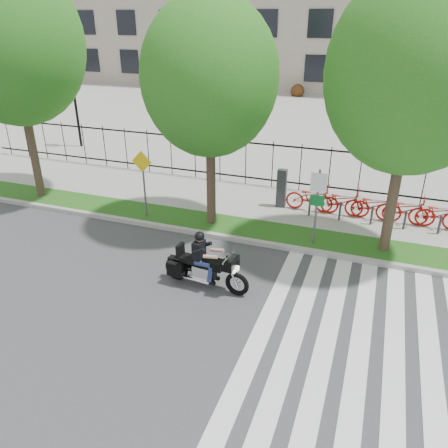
% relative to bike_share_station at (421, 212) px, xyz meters
% --- Properties ---
extents(ground, '(120.00, 120.00, 0.00)m').
position_rel_bike_share_station_xyz_m(ground, '(-5.88, -7.20, -0.68)').
color(ground, '#3C3C3E').
rests_on(ground, ground).
extents(curb, '(60.00, 0.20, 0.15)m').
position_rel_bike_share_station_xyz_m(curb, '(-5.88, -3.10, -0.60)').
color(curb, '#9D9B94').
rests_on(curb, ground).
extents(grass_verge, '(60.00, 1.50, 0.15)m').
position_rel_bike_share_station_xyz_m(grass_verge, '(-5.88, -2.25, -0.60)').
color(grass_verge, '#1A4D13').
rests_on(grass_verge, ground).
extents(sidewalk, '(60.00, 3.50, 0.15)m').
position_rel_bike_share_station_xyz_m(sidewalk, '(-5.88, 0.25, -0.60)').
color(sidewalk, gray).
rests_on(sidewalk, ground).
extents(plaza, '(80.00, 34.00, 0.10)m').
position_rel_bike_share_station_xyz_m(plaza, '(-5.88, 17.80, -0.63)').
color(plaza, gray).
rests_on(plaza, ground).
extents(crosswalk_stripes, '(5.70, 8.00, 0.01)m').
position_rel_bike_share_station_xyz_m(crosswalk_stripes, '(-1.05, -7.20, -0.67)').
color(crosswalk_stripes, silver).
rests_on(crosswalk_stripes, ground).
extents(iron_fence, '(30.00, 0.06, 2.00)m').
position_rel_bike_share_station_xyz_m(iron_fence, '(-5.88, 2.00, 0.47)').
color(iron_fence, black).
rests_on(iron_fence, sidewalk).
extents(lamp_post_left, '(1.06, 0.70, 4.25)m').
position_rel_bike_share_station_xyz_m(lamp_post_left, '(-17.88, 4.80, 2.53)').
color(lamp_post_left, black).
rests_on(lamp_post_left, ground).
extents(street_tree_0, '(5.11, 5.11, 8.78)m').
position_rel_bike_share_station_xyz_m(street_tree_0, '(-14.60, -2.25, 5.30)').
color(street_tree_0, '#382C1E').
rests_on(street_tree_0, grass_verge).
extents(street_tree_1, '(4.36, 4.36, 7.49)m').
position_rel_bike_share_station_xyz_m(street_tree_1, '(-7.00, -2.25, 4.44)').
color(street_tree_1, '#382C1E').
rests_on(street_tree_1, grass_verge).
extents(street_tree_2, '(4.83, 4.83, 8.12)m').
position_rel_bike_share_station_xyz_m(street_tree_2, '(-1.09, -2.25, 4.81)').
color(street_tree_2, '#382C1E').
rests_on(street_tree_2, grass_verge).
extents(bike_share_station, '(10.07, 0.89, 1.50)m').
position_rel_bike_share_station_xyz_m(bike_share_station, '(0.00, 0.00, 0.00)').
color(bike_share_station, '#2D2D33').
rests_on(bike_share_station, sidewalk).
extents(sign_pole_regulatory, '(0.50, 0.09, 2.50)m').
position_rel_bike_share_station_xyz_m(sign_pole_regulatory, '(-3.28, -2.62, 1.06)').
color(sign_pole_regulatory, '#59595B').
rests_on(sign_pole_regulatory, grass_verge).
extents(sign_pole_warning, '(0.78, 0.09, 2.49)m').
position_rel_bike_share_station_xyz_m(sign_pole_warning, '(-9.45, -2.62, 1.07)').
color(sign_pole_warning, '#59595B').
rests_on(sign_pole_warning, grass_verge).
extents(motorcycle_rider, '(2.60, 0.83, 2.01)m').
position_rel_bike_share_station_xyz_m(motorcycle_rider, '(-5.70, -5.98, -0.01)').
color(motorcycle_rider, black).
rests_on(motorcycle_rider, ground).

